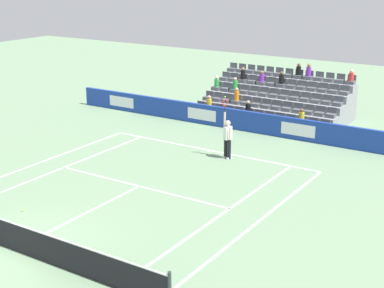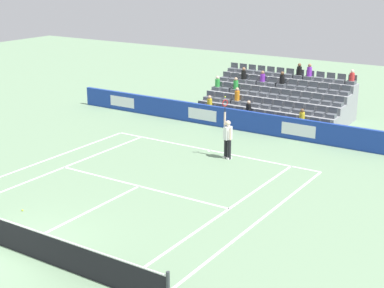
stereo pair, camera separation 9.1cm
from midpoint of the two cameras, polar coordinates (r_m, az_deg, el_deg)
The scene contains 14 objects.
ground_plane at distance 19.20m, azimuth -17.04°, elevation -9.84°, with size 80.00×80.00×0.00m, color gray.
line_baseline at distance 27.62m, azimuth 1.91°, elevation -0.63°, with size 10.97×0.10×0.01m, color white.
line_service at distance 23.36m, azimuth -5.08°, elevation -4.11°, with size 8.23×0.10×0.01m, color white.
line_centre_service at distance 21.14m, azimuth -10.44°, elevation -6.73°, with size 0.10×6.40×0.01m, color white.
line_singles_sideline_left at distance 25.66m, azimuth -12.99°, elevation -2.51°, with size 0.10×11.89×0.01m, color white.
line_singles_sideline_right at distance 20.89m, azimuth 3.16°, elevation -6.76°, with size 0.10×11.89×0.01m, color white.
line_doubles_sideline_left at distance 26.62m, azimuth -15.06°, elevation -1.94°, with size 0.10×11.89×0.01m, color white.
line_doubles_sideline_right at distance 20.31m, azimuth 6.54°, elevation -7.58°, with size 0.10×11.89×0.01m, color white.
line_centre_mark at distance 27.54m, azimuth 1.81°, elevation -0.68°, with size 0.10×0.20×0.01m, color white.
sponsor_barrier at distance 30.72m, azimuth 5.66°, elevation 2.21°, with size 22.59×0.22×1.09m.
tennis_net at distance 18.99m, azimuth -17.18°, elevation -8.51°, with size 11.97×0.10×1.07m.
tennis_player at distance 26.27m, azimuth 3.60°, elevation 0.65°, with size 0.51×0.43×2.85m.
stadium_stand at distance 33.78m, azimuth 8.47°, elevation 3.97°, with size 8.06×4.75×3.01m.
loose_tennis_ball at distance 21.86m, azimuth -16.13°, elevation -6.24°, with size 0.07×0.07×0.07m, color #D1E533.
Camera 2 is at (-13.55, 10.62, 8.52)m, focal length 54.57 mm.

